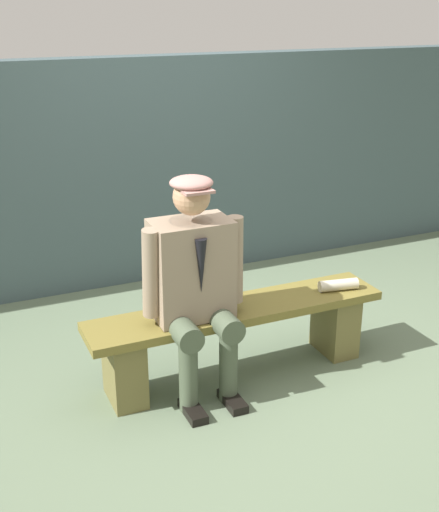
# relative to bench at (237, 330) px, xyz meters

# --- Properties ---
(ground_plane) EXTENTS (30.00, 30.00, 0.00)m
(ground_plane) POSITION_rel_bench_xyz_m (0.00, 0.00, -0.31)
(ground_plane) COLOR #5F7056
(bench) EXTENTS (1.89, 0.37, 0.47)m
(bench) POSITION_rel_bench_xyz_m (0.00, 0.00, 0.00)
(bench) COLOR brown
(bench) RESTS_ON ground
(seated_man) EXTENTS (0.62, 0.57, 1.33)m
(seated_man) POSITION_rel_bench_xyz_m (0.30, 0.05, 0.42)
(seated_man) COLOR gray
(seated_man) RESTS_ON ground
(rolled_magazine) EXTENTS (0.27, 0.12, 0.07)m
(rolled_magazine) POSITION_rel_bench_xyz_m (-0.70, 0.05, 0.20)
(rolled_magazine) COLOR beige
(rolled_magazine) RESTS_ON bench
(stadium_wall) EXTENTS (12.00, 0.24, 1.83)m
(stadium_wall) POSITION_rel_bench_xyz_m (0.00, -1.79, 0.60)
(stadium_wall) COLOR #3F5154
(stadium_wall) RESTS_ON ground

